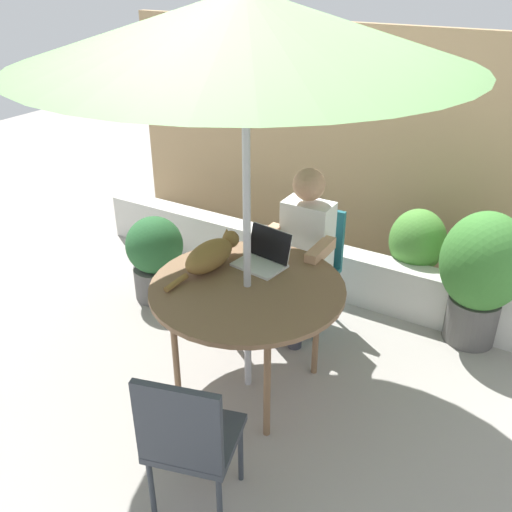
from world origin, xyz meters
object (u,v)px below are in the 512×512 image
Objects in this scene: cat at (212,255)px; chair_empty at (188,437)px; potted_plant_near_fence at (482,271)px; potted_plant_corner at (416,251)px; chair_occupied at (311,258)px; laptop at (265,254)px; patio_table at (247,293)px; person_seated at (302,245)px; patio_umbrella at (245,27)px; potted_plant_by_chair at (155,256)px.

chair_empty is at bearing -61.19° from cat.
potted_plant_near_fence is 1.28× the size of potted_plant_corner.
laptop reaches higher than chair_occupied.
chair_occupied is 0.89m from potted_plant_corner.
chair_empty is (0.26, -0.96, -0.17)m from patio_table.
chair_empty reaches higher than patio_table.
chair_empty is 0.72× the size of person_seated.
patio_table is at bearing -110.73° from potted_plant_corner.
chair_empty is at bearing -74.57° from patio_umbrella.
chair_occupied is (0.00, 0.89, -1.64)m from patio_umbrella.
patio_table is at bearing -80.69° from laptop.
potted_plant_near_fence is (1.42, 1.14, -0.26)m from cat.
laptop is at bearing -116.68° from potted_plant_corner.
chair_empty is (0.26, -0.96, -1.64)m from patio_umbrella.
cat is (-0.26, -0.20, 0.02)m from laptop.
potted_plant_near_fence reaches higher than laptop.
potted_plant_near_fence is at bearing 38.68° from cat.
patio_umbrella is at bearing -80.69° from laptop.
patio_table is 1.32× the size of chair_empty.
chair_empty is 2.64× the size of laptop.
patio_umbrella is 1.38m from laptop.
patio_umbrella is 2.65× the size of chair_occupied.
patio_umbrella is 1.86m from chair_occupied.
person_seated is (0.00, 0.73, -0.00)m from patio_table.
person_seated reaches higher than chair_empty.
person_seated is 1.04m from potted_plant_corner.
potted_plant_corner is at bearing 48.42° from chair_occupied.
chair_occupied is at bearing 98.15° from chair_empty.
potted_plant_corner is at bearing 69.27° from patio_umbrella.
potted_plant_near_fence reaches higher than potted_plant_by_chair.
potted_plant_near_fence is (1.12, 1.22, -0.13)m from patio_table.
person_seated is 1.87× the size of cat.
patio_table is 0.90m from chair_occupied.
person_seated is 1.23m from potted_plant_near_fence.
cat is (-0.31, 0.08, -1.33)m from patio_umbrella.
chair_occupied is at bearing 90.00° from patio_table.
patio_umbrella is 6.97× the size of laptop.
cat is 0.85× the size of potted_plant_corner.
chair_empty is 1.23m from cat.
potted_plant_by_chair is (-1.18, 0.55, -1.79)m from patio_umbrella.
person_seated is at bearing -125.63° from potted_plant_corner.
cat is 0.66× the size of potted_plant_near_fence.
laptop is (-0.05, 0.29, 0.12)m from patio_table.
potted_plant_near_fence reaches higher than chair_empty.
potted_plant_corner reaches higher than patio_table.
potted_plant_corner is at bearing 148.61° from potted_plant_near_fence.
person_seated is at bearing -90.00° from chair_occupied.
patio_umbrella is 3.03× the size of potted_plant_corner.
person_seated reaches higher than potted_plant_by_chair.
potted_plant_near_fence reaches higher than potted_plant_corner.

